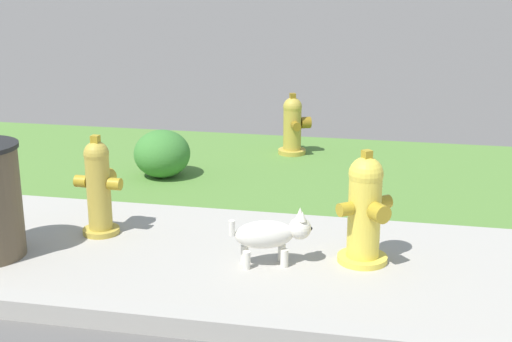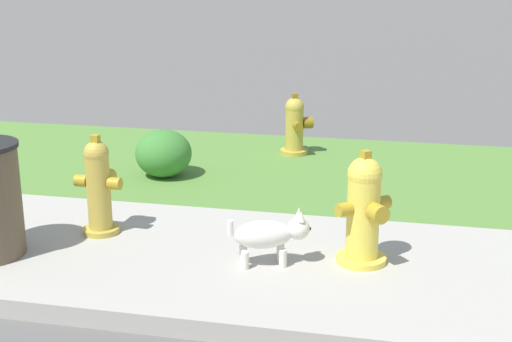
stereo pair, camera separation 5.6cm
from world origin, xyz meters
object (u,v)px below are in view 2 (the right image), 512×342
Objects in this scene: fire_hydrant_at_driveway at (99,187)px; shrub_bush_near_lamp at (164,153)px; fire_hydrant_near_corner at (364,210)px; small_white_dog at (270,235)px; fire_hydrant_by_grass_verge at (295,126)px.

fire_hydrant_at_driveway is 1.50m from shrub_bush_near_lamp.
fire_hydrant_near_corner reaches higher than small_white_dog.
fire_hydrant_near_corner is 1.49× the size of shrub_bush_near_lamp.
fire_hydrant_at_driveway reaches higher than small_white_dog.
fire_hydrant_at_driveway is (-1.93, 0.14, -0.01)m from fire_hydrant_near_corner.
fire_hydrant_at_driveway is at bearing 147.72° from small_white_dog.
shrub_bush_near_lamp reaches higher than small_white_dog.
fire_hydrant_at_driveway is (-1.03, -2.56, 0.06)m from fire_hydrant_by_grass_verge.
small_white_dog is at bearing -52.75° from shrub_bush_near_lamp.
fire_hydrant_by_grass_verge is 1.23× the size of shrub_bush_near_lamp.
fire_hydrant_near_corner is 0.64m from small_white_dog.
fire_hydrant_by_grass_verge is 2.76m from fire_hydrant_at_driveway.
fire_hydrant_near_corner is at bearing -3.37° from small_white_dog.
shrub_bush_near_lamp is (-1.07, -1.06, -0.08)m from fire_hydrant_by_grass_verge.
fire_hydrant_near_corner is 1.48× the size of small_white_dog.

